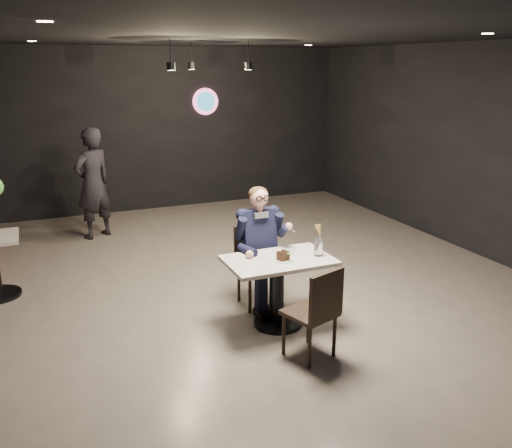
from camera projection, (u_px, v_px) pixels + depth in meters
name	position (u px, v px, depth m)	size (l,w,h in m)	color
floor	(259.00, 292.00, 6.64)	(9.00, 9.00, 0.00)	slate
wall_sign	(205.00, 101.00, 10.32)	(0.50, 0.06, 0.50)	pink
pendant_lights	(203.00, 50.00, 7.59)	(1.40, 1.20, 0.36)	black
main_table	(278.00, 292.00, 5.72)	(1.10, 0.70, 0.75)	silver
chair_far	(258.00, 267.00, 6.18)	(0.42, 0.46, 0.92)	black
chair_near	(310.00, 311.00, 5.08)	(0.42, 0.46, 0.92)	black
seated_man	(258.00, 246.00, 6.10)	(0.60, 0.80, 1.44)	black
dessert_plate	(285.00, 260.00, 5.55)	(0.19, 0.19, 0.01)	white
cake_slice	(283.00, 256.00, 5.54)	(0.11, 0.09, 0.08)	black
mint_leaf	(290.00, 253.00, 5.49)	(0.07, 0.04, 0.01)	green
sundae_glass	(318.00, 247.00, 5.67)	(0.09, 0.09, 0.20)	silver
wafer_cone	(319.00, 231.00, 5.68)	(0.07, 0.07, 0.14)	tan
passerby	(93.00, 184.00, 8.52)	(0.64, 0.42, 1.76)	black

